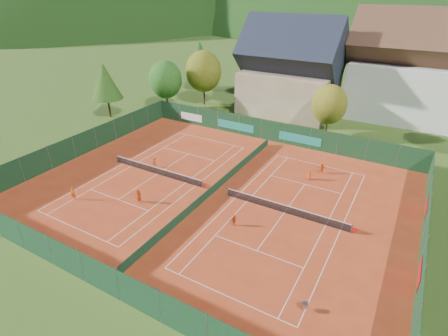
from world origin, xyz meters
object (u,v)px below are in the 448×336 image
Objects in this scene: player_right_far_a at (309,175)px; player_right_far_b at (322,168)px; hotel_block_a at (418,74)px; player_left_far at (155,162)px; player_left_near at (73,193)px; chalet at (290,73)px; player_left_mid at (139,196)px; ball_hopper at (305,305)px; player_right_near at (234,220)px.

player_right_far_a is 0.95× the size of player_right_far_b.
player_left_far is (-25.44, -34.69, -6.76)m from hotel_block_a.
chalet is at bearing 52.32° from player_left_near.
player_left_far is at bearing -126.26° from hotel_block_a.
player_right_far_b is at bearing -136.37° from player_left_far.
player_left_mid is 1.14× the size of player_right_far_b.
player_left_mid is (6.36, 2.90, 0.01)m from player_left_near.
player_left_near is at bearing 93.81° from player_left_far.
player_left_far reaches higher than ball_hopper.
hotel_block_a is at bearing 33.34° from player_left_near.
chalet is at bearing -162.47° from hotel_block_a.
player_right_far_b is (14.53, 15.63, -0.09)m from player_left_mid.
hotel_block_a reaches higher than player_left_far.
ball_hopper is 18.77m from player_right_far_a.
player_left_mid is 7.97m from player_left_far.
player_right_far_a is at bearing -105.70° from hotel_block_a.
player_left_mid is at bearing 23.95° from player_right_far_b.
player_right_far_b is (18.30, 8.61, 0.05)m from player_left_far.
player_left_near is (-25.47, 1.72, 0.20)m from ball_hopper.
hotel_block_a is 47.46m from player_left_mid.
player_left_far is 0.98× the size of player_right_far_a.
player_left_far is (-22.88, 11.64, 0.07)m from ball_hopper.
ball_hopper is at bearing -5.44° from player_left_mid.
player_left_far is 18.59m from player_right_far_a.
player_left_far is at bearing 8.38° from player_right_far_a.
player_left_near is 1.25× the size of player_right_near.
player_left_mid is at bearing 166.40° from ball_hopper.
player_left_far is 1.03× the size of player_right_near.
hotel_block_a is 14.31× the size of player_left_near.
hotel_block_a is 16.16× the size of player_right_far_b.
player_right_far_a is (17.48, 6.33, 0.01)m from player_left_far.
player_left_near is at bearing -122.15° from hotel_block_a.
player_right_far_a is (3.38, 11.90, 0.03)m from player_right_near.
player_right_far_b reaches higher than player_left_far.
chalet is at bearing 93.88° from player_left_mid.
player_right_near is 12.37m from player_right_far_a.
player_right_near is (14.10, -5.57, -0.02)m from player_left_far.
player_left_mid is 1.20× the size of player_right_far_a.
player_right_far_b is (-7.14, -26.08, -6.71)m from hotel_block_a.
chalet is 43.97m from ball_hopper.
player_left_near is (-28.03, -44.61, -6.63)m from hotel_block_a.
player_left_near reaches higher than player_left_far.
player_left_mid is at bearing -117.46° from hotel_block_a.
ball_hopper is at bearing -89.62° from player_right_near.
player_left_mid is at bearing 32.70° from player_right_far_a.
player_left_mid is 21.34m from player_right_far_b.
player_left_near is 10.26m from player_left_far.
hotel_block_a is 27.86m from player_right_far_b.
player_left_mid is at bearing 0.04° from player_left_near.
player_left_mid reaches higher than player_left_near.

